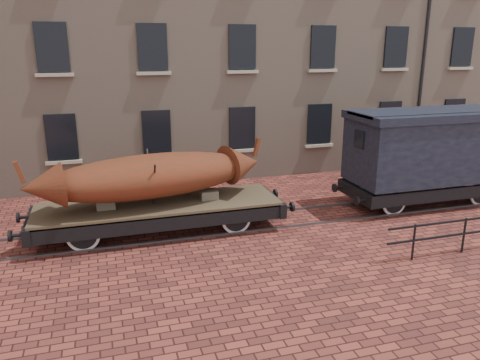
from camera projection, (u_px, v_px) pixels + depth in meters
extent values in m
plane|color=#4F221F|center=(258.00, 222.00, 15.01)|extent=(90.00, 90.00, 0.00)
cube|color=tan|center=(251.00, 13.00, 23.12)|extent=(40.00, 10.00, 14.00)
cube|color=black|center=(62.00, 137.00, 17.29)|extent=(1.10, 0.12, 1.70)
cube|color=#B4AE96|center=(64.00, 162.00, 17.50)|extent=(1.30, 0.18, 0.12)
cube|color=black|center=(157.00, 132.00, 18.27)|extent=(1.10, 0.12, 1.70)
cube|color=#B4AE96|center=(158.00, 156.00, 18.48)|extent=(1.30, 0.18, 0.12)
cube|color=black|center=(242.00, 128.00, 19.25)|extent=(1.10, 0.12, 1.70)
cube|color=#B4AE96|center=(242.00, 151.00, 19.45)|extent=(1.30, 0.18, 0.12)
cube|color=black|center=(319.00, 124.00, 20.22)|extent=(1.10, 0.12, 1.70)
cube|color=#B4AE96|center=(319.00, 146.00, 20.43)|extent=(1.30, 0.18, 0.12)
cube|color=black|center=(389.00, 120.00, 21.20)|extent=(1.10, 0.12, 1.70)
cube|color=#B4AE96|center=(388.00, 141.00, 21.41)|extent=(1.30, 0.18, 0.12)
cube|color=black|center=(453.00, 117.00, 22.18)|extent=(1.10, 0.12, 1.70)
cube|color=#B4AE96|center=(452.00, 137.00, 22.39)|extent=(1.30, 0.18, 0.12)
cube|color=black|center=(52.00, 47.00, 16.41)|extent=(1.10, 0.12, 1.70)
cube|color=#B4AE96|center=(55.00, 75.00, 16.62)|extent=(1.30, 0.18, 0.12)
cube|color=black|center=(152.00, 47.00, 17.39)|extent=(1.10, 0.12, 1.70)
cube|color=#B4AE96|center=(154.00, 73.00, 17.59)|extent=(1.30, 0.18, 0.12)
cube|color=black|center=(242.00, 47.00, 18.36)|extent=(1.10, 0.12, 1.70)
cube|color=#B4AE96|center=(243.00, 72.00, 18.57)|extent=(1.30, 0.18, 0.12)
cube|color=black|center=(323.00, 47.00, 19.34)|extent=(1.10, 0.12, 1.70)
cube|color=#B4AE96|center=(322.00, 71.00, 19.55)|extent=(1.30, 0.18, 0.12)
cube|color=black|center=(396.00, 47.00, 20.32)|extent=(1.10, 0.12, 1.70)
cube|color=#B4AE96|center=(395.00, 69.00, 20.53)|extent=(1.30, 0.18, 0.12)
cube|color=black|center=(462.00, 47.00, 21.30)|extent=(1.10, 0.12, 1.70)
cube|color=#B4AE96|center=(460.00, 68.00, 21.50)|extent=(1.30, 0.18, 0.12)
cylinder|color=black|center=(429.00, 9.00, 20.29)|extent=(0.14, 0.14, 14.00)
cube|color=#59595E|center=(265.00, 229.00, 14.34)|extent=(30.00, 0.08, 0.06)
cube|color=#59595E|center=(251.00, 214.00, 15.67)|extent=(30.00, 0.08, 0.06)
cylinder|color=black|center=(414.00, 242.00, 12.22)|extent=(0.06, 0.06, 1.00)
cylinder|color=black|center=(464.00, 235.00, 12.66)|extent=(0.06, 0.06, 1.00)
cube|color=#4B4330|center=(159.00, 205.00, 13.90)|extent=(7.11, 2.09, 0.11)
cube|color=black|center=(164.00, 223.00, 13.07)|extent=(7.11, 0.15, 0.43)
cube|color=black|center=(155.00, 202.00, 14.85)|extent=(7.11, 0.15, 0.43)
cube|color=black|center=(31.00, 225.00, 12.97)|extent=(0.21, 2.18, 0.43)
cylinder|color=black|center=(17.00, 235.00, 12.24)|extent=(0.33, 0.09, 0.09)
cylinder|color=black|center=(10.00, 236.00, 12.19)|extent=(0.08, 0.30, 0.30)
cylinder|color=black|center=(24.00, 217.00, 13.55)|extent=(0.33, 0.09, 0.09)
cylinder|color=black|center=(18.00, 218.00, 13.50)|extent=(0.08, 0.30, 0.30)
cube|color=black|center=(271.00, 201.00, 14.95)|extent=(0.21, 2.18, 0.43)
cylinder|color=black|center=(287.00, 207.00, 14.37)|extent=(0.33, 0.09, 0.09)
cylinder|color=black|center=(292.00, 207.00, 14.42)|extent=(0.08, 0.30, 0.30)
cylinder|color=black|center=(271.00, 194.00, 15.68)|extent=(0.33, 0.09, 0.09)
cylinder|color=black|center=(275.00, 193.00, 15.73)|extent=(0.08, 0.30, 0.30)
cylinder|color=black|center=(84.00, 226.00, 13.41)|extent=(0.09, 1.80, 0.09)
cylinder|color=silver|center=(83.00, 236.00, 12.75)|extent=(0.91, 0.07, 0.91)
cylinder|color=black|center=(83.00, 236.00, 12.75)|extent=(0.75, 0.09, 0.75)
cube|color=black|center=(82.00, 230.00, 12.58)|extent=(0.85, 0.08, 0.09)
cylinder|color=silver|center=(84.00, 218.00, 14.07)|extent=(0.91, 0.07, 0.91)
cylinder|color=black|center=(84.00, 218.00, 14.07)|extent=(0.75, 0.09, 0.75)
cube|color=black|center=(83.00, 210.00, 14.11)|extent=(0.85, 0.08, 0.09)
cylinder|color=black|center=(230.00, 211.00, 14.63)|extent=(0.09, 1.80, 0.09)
cylinder|color=silver|center=(236.00, 219.00, 13.96)|extent=(0.91, 0.07, 0.91)
cylinder|color=black|center=(236.00, 219.00, 13.96)|extent=(0.75, 0.09, 0.75)
cube|color=black|center=(237.00, 213.00, 13.80)|extent=(0.85, 0.08, 0.09)
cylinder|color=silver|center=(224.00, 204.00, 15.29)|extent=(0.91, 0.07, 0.91)
cylinder|color=black|center=(224.00, 204.00, 15.29)|extent=(0.75, 0.09, 0.75)
cube|color=black|center=(223.00, 197.00, 15.33)|extent=(0.85, 0.08, 0.09)
cube|color=black|center=(160.00, 216.00, 14.00)|extent=(3.79, 0.06, 0.06)
cube|color=slate|center=(106.00, 204.00, 13.42)|extent=(0.52, 0.47, 0.27)
cube|color=slate|center=(209.00, 194.00, 14.27)|extent=(0.52, 0.47, 0.27)
ellipsoid|color=maroon|center=(152.00, 176.00, 13.60)|extent=(6.49, 2.92, 1.25)
cone|color=maroon|center=(42.00, 187.00, 12.33)|extent=(1.26, 1.34, 1.19)
cube|color=maroon|center=(19.00, 172.00, 12.00)|extent=(0.27, 0.17, 0.60)
cone|color=maroon|center=(243.00, 163.00, 14.84)|extent=(1.26, 1.34, 1.19)
cube|color=maroon|center=(257.00, 148.00, 14.92)|extent=(0.27, 0.17, 0.60)
cylinder|color=#2E251C|center=(154.00, 185.00, 13.17)|extent=(0.05, 1.07, 1.48)
cylinder|color=#2E251C|center=(150.00, 176.00, 14.10)|extent=(0.05, 1.07, 1.48)
cube|color=black|center=(446.00, 194.00, 15.65)|extent=(5.57, 0.15, 0.42)
cube|color=black|center=(408.00, 179.00, 17.53)|extent=(5.57, 0.15, 0.42)
cube|color=black|center=(356.00, 193.00, 15.82)|extent=(0.20, 2.23, 0.42)
cylinder|color=black|center=(357.00, 201.00, 15.02)|extent=(0.07, 0.30, 0.30)
cylinder|color=black|center=(335.00, 188.00, 16.38)|extent=(0.07, 0.30, 0.30)
cylinder|color=black|center=(382.00, 196.00, 16.16)|extent=(0.09, 1.76, 0.09)
cylinder|color=silver|center=(394.00, 202.00, 15.50)|extent=(0.89, 0.07, 0.89)
cylinder|color=black|center=(394.00, 202.00, 15.50)|extent=(0.73, 0.09, 0.73)
cylinder|color=silver|center=(371.00, 190.00, 16.82)|extent=(0.89, 0.07, 0.89)
cylinder|color=black|center=(371.00, 190.00, 16.82)|extent=(0.73, 0.09, 0.73)
cylinder|color=black|center=(466.00, 187.00, 17.14)|extent=(0.09, 1.76, 0.09)
cylinder|color=silver|center=(452.00, 182.00, 17.81)|extent=(0.89, 0.07, 0.89)
cylinder|color=black|center=(452.00, 182.00, 17.81)|extent=(0.73, 0.09, 0.73)
cube|color=black|center=(430.00, 149.00, 16.22)|extent=(5.57, 2.23, 2.14)
cube|color=black|center=(434.00, 114.00, 15.89)|extent=(5.74, 2.36, 0.26)
cube|color=black|center=(434.00, 111.00, 15.86)|extent=(5.74, 1.58, 0.11)
cube|color=black|center=(359.00, 139.00, 15.30)|extent=(0.07, 0.56, 0.56)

